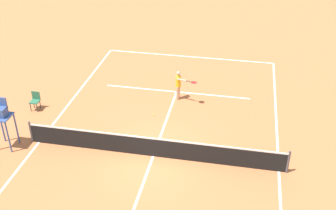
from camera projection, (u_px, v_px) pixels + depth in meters
ground_plane at (153, 156)px, 18.04m from camera, size 60.00×60.00×0.00m
court_lines at (153, 156)px, 18.04m from camera, size 10.72×21.30×0.01m
tennis_net at (153, 147)px, 17.79m from camera, size 11.32×0.10×1.07m
player_serving at (179, 83)px, 21.78m from camera, size 1.20×0.82×1.63m
tennis_ball at (154, 114)px, 20.88m from camera, size 0.07×0.07×0.07m
umpire_chair at (2, 116)px, 17.85m from camera, size 0.80×0.80×2.41m
courtside_chair_mid at (35, 100)px, 21.13m from camera, size 0.44×0.46×0.95m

